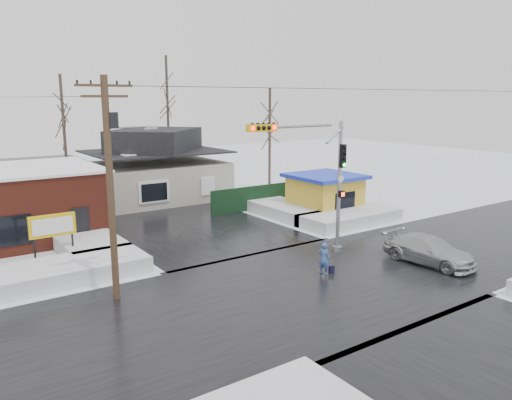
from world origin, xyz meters
TOP-DOWN VIEW (x-y plane):
  - ground at (0.00, 0.00)m, footprint 120.00×120.00m
  - road_ns at (0.00, 0.00)m, footprint 10.00×120.00m
  - road_ew at (0.00, 0.00)m, footprint 120.00×10.00m
  - snowbank_nw at (-9.00, 7.00)m, footprint 7.00×3.00m
  - snowbank_ne at (9.00, 7.00)m, footprint 7.00×3.00m
  - snowbank_nside_w at (-7.00, 12.00)m, footprint 3.00×8.00m
  - snowbank_nside_e at (7.00, 12.00)m, footprint 3.00×8.00m
  - traffic_signal at (2.43, 2.97)m, footprint 6.05×0.68m
  - utility_pole at (-7.93, 3.50)m, footprint 3.15×0.44m
  - marquee_sign at (-9.00, 9.49)m, footprint 2.20×0.21m
  - house at (2.00, 22.00)m, footprint 10.40×8.40m
  - kiosk at (9.50, 9.99)m, footprint 4.60×4.60m
  - fence at (6.50, 14.00)m, footprint 8.00×0.12m
  - tree_far_left at (-4.00, 26.00)m, footprint 3.00×3.00m
  - tree_far_mid at (6.00, 28.00)m, footprint 3.00×3.00m
  - tree_far_right at (12.00, 20.00)m, footprint 3.00×3.00m
  - pedestrian at (0.97, 0.74)m, footprint 0.55×0.66m
  - car at (6.35, -1.08)m, footprint 2.32×4.86m
  - shopping_bag at (1.39, 0.67)m, footprint 0.28×0.12m

SIDE VIEW (x-z plane):
  - ground at x=0.00m, z-range 0.00..0.00m
  - road_ns at x=0.00m, z-range 0.00..0.02m
  - road_ew at x=0.00m, z-range 0.00..0.02m
  - shopping_bag at x=1.39m, z-range 0.00..0.35m
  - snowbank_nw at x=-9.00m, z-range 0.00..0.80m
  - snowbank_ne at x=9.00m, z-range 0.00..0.80m
  - snowbank_nside_w at x=-7.00m, z-range 0.00..0.80m
  - snowbank_nside_e at x=7.00m, z-range 0.00..0.80m
  - car at x=6.35m, z-range 0.00..1.37m
  - pedestrian at x=0.97m, z-range 0.00..1.54m
  - fence at x=6.50m, z-range 0.00..1.80m
  - kiosk at x=9.50m, z-range 0.03..2.90m
  - marquee_sign at x=-9.00m, z-range 0.65..3.20m
  - house at x=2.00m, z-range -0.26..5.50m
  - traffic_signal at x=2.43m, z-range 1.04..8.04m
  - utility_pole at x=-7.93m, z-range 0.61..9.61m
  - tree_far_right at x=12.00m, z-range 2.66..11.66m
  - tree_far_left at x=-4.00m, z-range 2.95..12.95m
  - tree_far_mid at x=6.00m, z-range 3.54..15.54m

